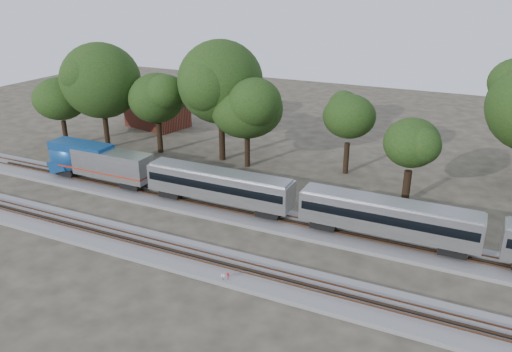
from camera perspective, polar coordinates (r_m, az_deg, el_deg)
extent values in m
plane|color=#383328|center=(49.14, -6.56, -6.88)|extent=(160.00, 160.00, 0.00)
cube|color=slate|center=(53.66, -3.23, -3.96)|extent=(160.00, 5.00, 0.40)
cube|color=brown|center=(52.89, -3.61, -3.82)|extent=(160.00, 0.08, 0.15)
cube|color=brown|center=(54.03, -2.88, -3.23)|extent=(160.00, 0.08, 0.15)
cube|color=slate|center=(46.16, -9.19, -8.76)|extent=(160.00, 5.00, 0.40)
cube|color=brown|center=(45.43, -9.73, -8.66)|extent=(160.00, 0.08, 0.15)
cube|color=brown|center=(46.44, -8.72, -7.88)|extent=(160.00, 0.08, 0.15)
cube|color=silver|center=(60.84, -16.09, 1.34)|extent=(9.99, 2.83, 3.11)
ellipsoid|color=navy|center=(65.70, -20.82, 2.03)|extent=(5.09, 2.94, 4.34)
cube|color=navy|center=(63.43, -19.40, 3.17)|extent=(8.01, 2.77, 0.94)
cube|color=black|center=(65.09, -20.64, 2.76)|extent=(0.42, 2.17, 1.23)
cube|color=maroon|center=(61.84, -16.81, 0.80)|extent=(12.25, 2.87, 0.17)
cube|color=black|center=(66.17, -20.54, 0.59)|extent=(2.45, 2.07, 0.85)
cube|color=black|center=(59.76, -13.81, -0.83)|extent=(2.45, 2.07, 0.85)
cube|color=silver|center=(52.98, -4.28, -1.02)|extent=(16.40, 2.83, 2.83)
cube|color=black|center=(52.88, -4.29, -0.74)|extent=(15.83, 2.88, 0.85)
cube|color=gray|center=(52.44, -4.32, 0.45)|extent=(16.02, 2.26, 0.33)
cube|color=black|center=(56.66, -9.47, -1.74)|extent=(2.45, 2.07, 0.85)
cube|color=black|center=(51.29, 1.59, -4.01)|extent=(2.45, 2.07, 0.85)
cube|color=silver|center=(47.50, 14.82, -4.51)|extent=(16.40, 2.83, 2.83)
cube|color=black|center=(47.38, 14.86, -4.20)|extent=(15.83, 2.88, 0.85)
cube|color=gray|center=(46.89, 14.99, -2.90)|extent=(16.02, 2.26, 0.33)
cube|color=black|center=(49.48, 7.87, -5.23)|extent=(2.45, 2.07, 0.85)
cube|color=black|center=(47.86, 21.63, -7.65)|extent=(2.45, 2.07, 0.85)
cylinder|color=#512D19|center=(41.69, -3.21, -11.67)|extent=(0.06, 0.06, 0.93)
cylinder|color=red|center=(41.46, -3.22, -11.19)|extent=(0.32, 0.14, 0.33)
cylinder|color=#512D19|center=(41.71, -3.80, -11.73)|extent=(0.06, 0.06, 0.84)
cylinder|color=silver|center=(41.51, -3.81, -11.30)|extent=(0.30, 0.08, 0.30)
cube|color=#512D19|center=(42.43, -3.15, -11.52)|extent=(0.56, 0.41, 0.30)
cube|color=brown|center=(86.48, -11.19, 6.83)|extent=(10.66, 8.52, 3.77)
cube|color=black|center=(85.94, -11.30, 8.31)|extent=(10.90, 8.76, 0.85)
cylinder|color=black|center=(79.63, -20.97, 4.56)|extent=(0.70, 0.70, 3.87)
ellipsoid|color=black|center=(78.38, -21.48, 8.23)|extent=(7.30, 7.30, 6.20)
cylinder|color=black|center=(76.77, -16.73, 5.06)|extent=(0.70, 0.70, 5.35)
ellipsoid|color=black|center=(75.15, -17.33, 10.37)|extent=(10.08, 10.08, 8.57)
cylinder|color=black|center=(72.88, -10.95, 4.29)|extent=(0.70, 0.70, 4.27)
ellipsoid|color=black|center=(71.42, -11.28, 8.74)|extent=(8.05, 8.05, 6.85)
cylinder|color=black|center=(68.50, -3.91, 4.20)|extent=(0.70, 0.70, 5.81)
ellipsoid|color=black|center=(66.58, -4.09, 10.70)|extent=(10.97, 10.97, 9.32)
cylinder|color=black|center=(66.04, -1.00, 2.85)|extent=(0.70, 0.70, 4.20)
ellipsoid|color=black|center=(64.44, -1.03, 7.65)|extent=(7.92, 7.92, 6.73)
cylinder|color=black|center=(64.74, 10.27, 2.03)|extent=(0.70, 0.70, 4.04)
ellipsoid|color=black|center=(63.15, 10.60, 6.72)|extent=(7.62, 7.62, 6.48)
cylinder|color=black|center=(57.68, 16.82, -1.18)|extent=(0.70, 0.70, 3.78)
ellipsoid|color=black|center=(55.98, 17.38, 3.67)|extent=(7.13, 7.13, 6.06)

